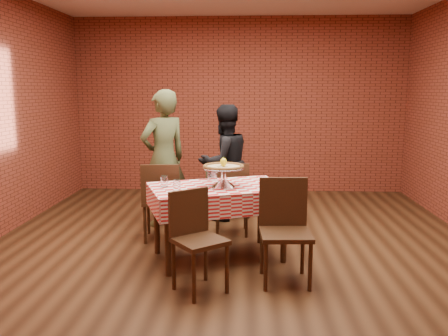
{
  "coord_description": "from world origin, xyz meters",
  "views": [
    {
      "loc": [
        0.15,
        -4.84,
        1.72
      ],
      "look_at": [
        -0.09,
        -0.18,
        0.93
      ],
      "focal_mm": 37.24,
      "sensor_mm": 36.0,
      "label": 1
    }
  ],
  "objects": [
    {
      "name": "lemon",
      "position": [
        -0.09,
        -0.28,
        1.0
      ],
      "size": [
        0.08,
        0.08,
        0.09
      ],
      "primitive_type": "ellipsoid",
      "rotation": [
        0.0,
        0.0,
        0.15
      ],
      "color": "yellow",
      "rests_on": "pizza"
    },
    {
      "name": "water_glass_right",
      "position": [
        -0.68,
        -0.33,
        0.81
      ],
      "size": [
        0.09,
        0.09,
        0.11
      ],
      "primitive_type": "cylinder",
      "rotation": [
        0.0,
        0.0,
        0.35
      ],
      "color": "white",
      "rests_on": "tablecloth"
    },
    {
      "name": "chair_far_right",
      "position": [
        -0.04,
        0.58,
        0.44
      ],
      "size": [
        0.42,
        0.42,
        0.88
      ],
      "primitive_type": null,
      "rotation": [
        0.0,
        0.0,
        3.18
      ],
      "color": "#3A1F0F",
      "rests_on": "ground"
    },
    {
      "name": "back_wall",
      "position": [
        0.0,
        3.0,
        1.45
      ],
      "size": [
        5.5,
        0.0,
        5.5
      ],
      "primitive_type": "plane",
      "rotation": [
        1.57,
        0.0,
        0.0
      ],
      "color": "maroon",
      "rests_on": "ground"
    },
    {
      "name": "table",
      "position": [
        -0.14,
        -0.27,
        0.38
      ],
      "size": [
        1.52,
        1.21,
        0.75
      ],
      "primitive_type": "cube",
      "rotation": [
        0.0,
        0.0,
        0.35
      ],
      "color": "#3A1F0F",
      "rests_on": "ground"
    },
    {
      "name": "tablecloth",
      "position": [
        -0.14,
        -0.27,
        0.64
      ],
      "size": [
        1.57,
        1.25,
        0.23
      ],
      "primitive_type": null,
      "rotation": [
        0.0,
        0.0,
        0.35
      ],
      "color": "red",
      "rests_on": "table"
    },
    {
      "name": "diner_olive",
      "position": [
        -0.91,
        0.89,
        0.86
      ],
      "size": [
        0.75,
        0.72,
        1.72
      ],
      "primitive_type": "imported",
      "rotation": [
        0.0,
        0.0,
        3.83
      ],
      "color": "#48502E",
      "rests_on": "ground"
    },
    {
      "name": "chair_far_left",
      "position": [
        -0.83,
        0.33,
        0.45
      ],
      "size": [
        0.47,
        0.47,
        0.9
      ],
      "primitive_type": null,
      "rotation": [
        0.0,
        0.0,
        3.24
      ],
      "color": "#3A1F0F",
      "rests_on": "ground"
    },
    {
      "name": "diner_black",
      "position": [
        -0.16,
        1.21,
        0.76
      ],
      "size": [
        0.94,
        0.9,
        1.53
      ],
      "primitive_type": "imported",
      "rotation": [
        0.0,
        0.0,
        3.75
      ],
      "color": "black",
      "rests_on": "ground"
    },
    {
      "name": "side_plate",
      "position": [
        0.37,
        -0.15,
        0.76
      ],
      "size": [
        0.2,
        0.2,
        0.01
      ],
      "primitive_type": "cylinder",
      "rotation": [
        0.0,
        0.0,
        0.35
      ],
      "color": "white",
      "rests_on": "tablecloth"
    },
    {
      "name": "chair_near_right",
      "position": [
        0.49,
        -0.85,
        0.46
      ],
      "size": [
        0.47,
        0.47,
        0.92
      ],
      "primitive_type": null,
      "rotation": [
        0.0,
        0.0,
        0.06
      ],
      "color": "#3A1F0F",
      "rests_on": "ground"
    },
    {
      "name": "pizza_stand",
      "position": [
        -0.09,
        -0.28,
        0.85
      ],
      "size": [
        0.49,
        0.49,
        0.19
      ],
      "primitive_type": null,
      "rotation": [
        0.0,
        0.0,
        0.15
      ],
      "color": "silver",
      "rests_on": "tablecloth"
    },
    {
      "name": "ground",
      "position": [
        0.0,
        0.0,
        0.0
      ],
      "size": [
        6.0,
        6.0,
        0.0
      ],
      "primitive_type": "plane",
      "color": "black",
      "rests_on": "ground"
    },
    {
      "name": "condiment_caddy",
      "position": [
        -0.24,
        0.04,
        0.83
      ],
      "size": [
        0.13,
        0.11,
        0.15
      ],
      "primitive_type": "cube",
      "rotation": [
        0.0,
        0.0,
        0.31
      ],
      "color": "silver",
      "rests_on": "tablecloth"
    },
    {
      "name": "sweetener_packet_a",
      "position": [
        0.46,
        -0.2,
        0.76
      ],
      "size": [
        0.06,
        0.06,
        0.0
      ],
      "primitive_type": "cube",
      "rotation": [
        0.0,
        0.0,
        0.91
      ],
      "color": "white",
      "rests_on": "tablecloth"
    },
    {
      "name": "pizza",
      "position": [
        -0.09,
        -0.28,
        0.95
      ],
      "size": [
        0.47,
        0.47,
        0.03
      ],
      "primitive_type": "cylinder",
      "rotation": [
        0.0,
        0.0,
        0.15
      ],
      "color": "beige",
      "rests_on": "pizza_stand"
    },
    {
      "name": "chair_near_left",
      "position": [
        -0.25,
        -1.08,
        0.43
      ],
      "size": [
        0.55,
        0.55,
        0.87
      ],
      "primitive_type": null,
      "rotation": [
        0.0,
        0.0,
        0.67
      ],
      "color": "#3A1F0F",
      "rests_on": "ground"
    },
    {
      "name": "sweetener_packet_b",
      "position": [
        0.47,
        -0.18,
        0.76
      ],
      "size": [
        0.06,
        0.05,
        0.0
      ],
      "primitive_type": "cube",
      "rotation": [
        0.0,
        0.0,
        0.27
      ],
      "color": "white",
      "rests_on": "tablecloth"
    },
    {
      "name": "water_glass_left",
      "position": [
        -0.52,
        -0.52,
        0.81
      ],
      "size": [
        0.09,
        0.09,
        0.11
      ],
      "primitive_type": "cylinder",
      "rotation": [
        0.0,
        0.0,
        0.35
      ],
      "color": "white",
      "rests_on": "tablecloth"
    }
  ]
}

